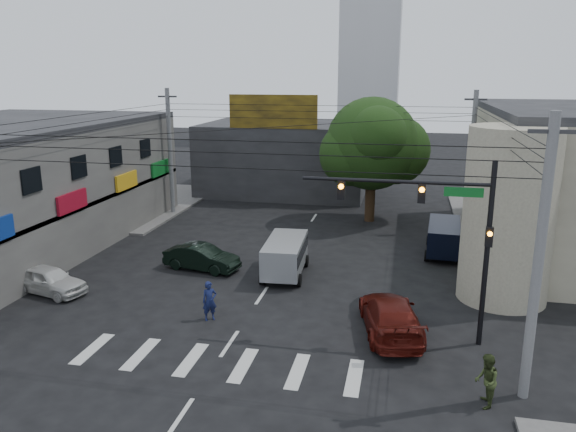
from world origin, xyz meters
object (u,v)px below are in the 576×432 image
(dark_sedan, at_px, (202,257))
(pedestrian_olive, at_px, (486,381))
(street_tree, at_px, (372,144))
(utility_pole_near_right, at_px, (538,263))
(maroon_sedan, at_px, (390,316))
(white_compact, at_px, (49,280))
(traffic_officer, at_px, (210,301))
(silver_minivan, at_px, (285,258))
(utility_pole_far_left, at_px, (170,153))
(utility_pole_far_right, at_px, (471,162))
(traffic_gantry, at_px, (443,222))
(navy_van, at_px, (444,239))

(dark_sedan, xyz_separation_m, pedestrian_olive, (13.24, -10.19, 0.21))
(street_tree, relative_size, utility_pole_near_right, 0.95)
(maroon_sedan, bearing_deg, white_compact, -14.70)
(utility_pole_near_right, height_order, traffic_officer, utility_pole_near_right)
(white_compact, bearing_deg, silver_minivan, -51.45)
(dark_sedan, distance_m, white_compact, 7.56)
(street_tree, bearing_deg, utility_pole_far_left, -176.05)
(white_compact, bearing_deg, utility_pole_far_right, -38.25)
(dark_sedan, height_order, silver_minivan, silver_minivan)
(utility_pole_far_right, bearing_deg, street_tree, 171.25)
(dark_sedan, bearing_deg, utility_pole_near_right, -112.02)
(traffic_gantry, relative_size, silver_minivan, 1.60)
(navy_van, bearing_deg, traffic_officer, 141.60)
(utility_pole_far_left, relative_size, pedestrian_olive, 5.21)
(white_compact, bearing_deg, traffic_gantry, -79.71)
(traffic_gantry, distance_m, utility_pole_far_left, 25.00)
(utility_pole_far_left, height_order, utility_pole_far_right, same)
(dark_sedan, height_order, maroon_sedan, maroon_sedan)
(maroon_sedan, bearing_deg, utility_pole_near_right, 128.22)
(utility_pole_far_right, height_order, white_compact, utility_pole_far_right)
(street_tree, xyz_separation_m, traffic_gantry, (3.82, -18.00, -0.64))
(traffic_officer, bearing_deg, dark_sedan, 79.17)
(maroon_sedan, bearing_deg, navy_van, -114.93)
(dark_sedan, bearing_deg, pedestrian_olive, -116.90)
(utility_pole_near_right, height_order, navy_van, utility_pole_near_right)
(navy_van, bearing_deg, street_tree, 38.72)
(utility_pole_near_right, relative_size, dark_sedan, 2.14)
(pedestrian_olive, bearing_deg, maroon_sedan, -143.89)
(white_compact, distance_m, navy_van, 21.28)
(traffic_gantry, relative_size, utility_pole_far_right, 0.78)
(utility_pole_far_right, relative_size, white_compact, 2.22)
(utility_pole_far_right, bearing_deg, traffic_gantry, -98.94)
(maroon_sedan, height_order, pedestrian_olive, pedestrian_olive)
(navy_van, bearing_deg, utility_pole_near_right, -169.55)
(utility_pole_near_right, bearing_deg, street_tree, 106.82)
(traffic_officer, bearing_deg, utility_pole_far_left, 83.52)
(street_tree, height_order, utility_pole_far_right, utility_pole_far_right)
(maroon_sedan, bearing_deg, utility_pole_far_left, -56.71)
(dark_sedan, relative_size, traffic_officer, 2.50)
(utility_pole_near_right, distance_m, pedestrian_olive, 4.03)
(utility_pole_near_right, distance_m, silver_minivan, 14.24)
(dark_sedan, relative_size, navy_van, 0.92)
(utility_pole_far_left, bearing_deg, utility_pole_near_right, -44.31)
(street_tree, height_order, maroon_sedan, street_tree)
(dark_sedan, xyz_separation_m, maroon_sedan, (10.13, -5.58, 0.08))
(street_tree, distance_m, utility_pole_far_right, 6.63)
(white_compact, height_order, pedestrian_olive, pedestrian_olive)
(utility_pole_near_right, height_order, utility_pole_far_left, same)
(navy_van, bearing_deg, traffic_gantry, 179.04)
(pedestrian_olive, bearing_deg, white_compact, -104.00)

